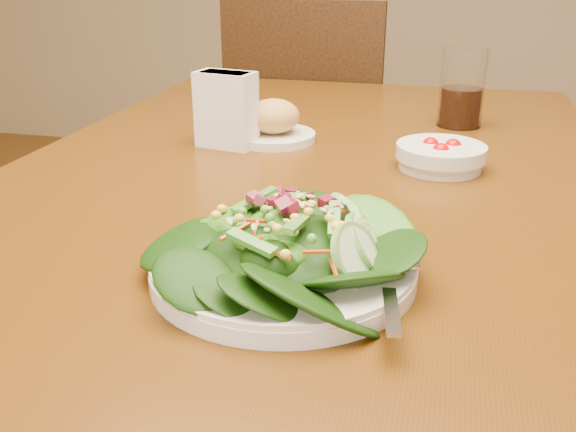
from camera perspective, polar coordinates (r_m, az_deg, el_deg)
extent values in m
cube|color=#4A2609|center=(0.95, 1.79, 2.85)|extent=(0.90, 1.40, 0.04)
cylinder|color=#311E0C|center=(1.76, -6.42, -0.89)|extent=(0.07, 0.07, 0.71)
cylinder|color=#311E0C|center=(1.68, 19.56, -3.36)|extent=(0.07, 0.07, 0.71)
cube|color=#311E0C|center=(1.94, 2.56, 4.26)|extent=(0.44, 0.44, 0.04)
cylinder|color=#311E0C|center=(2.16, 8.34, -0.55)|extent=(0.04, 0.04, 0.42)
cylinder|color=#311E0C|center=(2.23, -1.17, 0.40)|extent=(0.04, 0.04, 0.42)
cylinder|color=#311E0C|center=(1.83, 6.89, -4.95)|extent=(0.04, 0.04, 0.42)
cylinder|color=#311E0C|center=(1.91, -4.25, -3.65)|extent=(0.04, 0.04, 0.42)
cube|color=#311E0C|center=(1.68, 1.16, 10.55)|extent=(0.41, 0.04, 0.48)
cylinder|color=silver|center=(0.63, -0.43, -4.65)|extent=(0.26, 0.26, 0.02)
ellipsoid|color=black|center=(0.62, -0.44, -2.35)|extent=(0.18, 0.18, 0.04)
cube|color=silver|center=(0.59, 9.46, -5.98)|extent=(0.05, 0.18, 0.01)
cylinder|color=silver|center=(1.10, -1.27, 7.07)|extent=(0.14, 0.14, 0.01)
ellipsoid|color=#B38542|center=(1.09, -1.29, 8.88)|extent=(0.09, 0.09, 0.06)
cylinder|color=silver|center=(0.97, 13.41, 5.17)|extent=(0.13, 0.13, 0.04)
sphere|color=#DD0001|center=(0.98, 14.44, 5.86)|extent=(0.03, 0.03, 0.03)
sphere|color=#DD0001|center=(0.98, 12.54, 6.05)|extent=(0.03, 0.03, 0.03)
sphere|color=#DD0001|center=(0.95, 13.41, 5.50)|extent=(0.03, 0.03, 0.03)
cylinder|color=silver|center=(1.22, 15.22, 10.95)|extent=(0.08, 0.08, 0.14)
cylinder|color=black|center=(1.23, 15.06, 9.34)|extent=(0.07, 0.07, 0.07)
cube|color=white|center=(1.05, -5.51, 9.37)|extent=(0.10, 0.07, 0.12)
cube|color=white|center=(1.05, -5.53, 9.87)|extent=(0.09, 0.06, 0.10)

